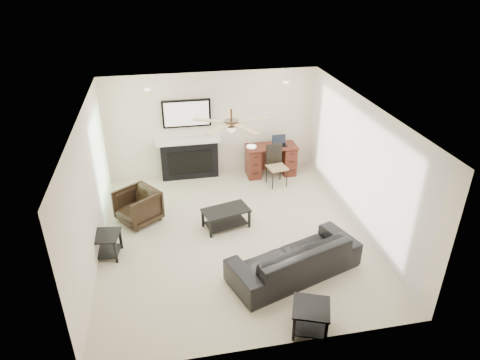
{
  "coord_description": "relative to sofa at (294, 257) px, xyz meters",
  "views": [
    {
      "loc": [
        -1.18,
        -6.76,
        4.82
      ],
      "look_at": [
        0.16,
        0.16,
        1.09
      ],
      "focal_mm": 32.0,
      "sensor_mm": 36.0,
      "label": 1
    }
  ],
  "objects": [
    {
      "name": "room_shell",
      "position": [
        -0.62,
        1.4,
        1.36
      ],
      "size": [
        5.5,
        5.54,
        2.52
      ],
      "color": "beige",
      "rests_on": "ground"
    },
    {
      "name": "sofa",
      "position": [
        0.0,
        0.0,
        0.0
      ],
      "size": [
        2.42,
        1.57,
        0.66
      ],
      "primitive_type": "imported",
      "rotation": [
        0.0,
        0.0,
        3.48
      ],
      "color": "black",
      "rests_on": "ground"
    },
    {
      "name": "armchair",
      "position": [
        -2.6,
        2.15,
        0.02
      ],
      "size": [
        1.04,
        1.04,
        0.69
      ],
      "primitive_type": "imported",
      "rotation": [
        0.0,
        0.0,
        -0.95
      ],
      "color": "black",
      "rests_on": "ground"
    },
    {
      "name": "coffee_table",
      "position": [
        -0.9,
        1.6,
        -0.13
      ],
      "size": [
        1.0,
        0.71,
        0.4
      ],
      "primitive_type": "cube",
      "rotation": [
        0.0,
        0.0,
        0.25
      ],
      "color": "black",
      "rests_on": "ground"
    },
    {
      "name": "end_table_near",
      "position": [
        -0.15,
        -1.25,
        -0.1
      ],
      "size": [
        0.67,
        0.67,
        0.45
      ],
      "primitive_type": "cube",
      "rotation": [
        0.0,
        0.0,
        -0.36
      ],
      "color": "black",
      "rests_on": "ground"
    },
    {
      "name": "end_table_left",
      "position": [
        -3.15,
        1.1,
        -0.1
      ],
      "size": [
        0.57,
        0.57,
        0.45
      ],
      "primitive_type": "cube",
      "rotation": [
        0.0,
        0.0,
        -0.14
      ],
      "color": "black",
      "rests_on": "ground"
    },
    {
      "name": "fireplace_unit",
      "position": [
        -1.4,
        3.91,
        0.63
      ],
      "size": [
        1.52,
        0.34,
        1.91
      ],
      "primitive_type": "cube",
      "color": "black",
      "rests_on": "ground"
    },
    {
      "name": "desk",
      "position": [
        0.55,
        3.67,
        0.05
      ],
      "size": [
        1.22,
        0.56,
        0.76
      ],
      "primitive_type": "cube",
      "color": "#3C180F",
      "rests_on": "ground"
    },
    {
      "name": "desk_chair",
      "position": [
        0.55,
        3.12,
        0.16
      ],
      "size": [
        0.49,
        0.5,
        0.97
      ],
      "primitive_type": "cube",
      "rotation": [
        0.0,
        0.0,
        0.16
      ],
      "color": "black",
      "rests_on": "ground"
    },
    {
      "name": "laptop",
      "position": [
        0.75,
        3.65,
        0.55
      ],
      "size": [
        0.33,
        0.24,
        0.23
      ],
      "primitive_type": "cube",
      "color": "black",
      "rests_on": "desk"
    }
  ]
}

